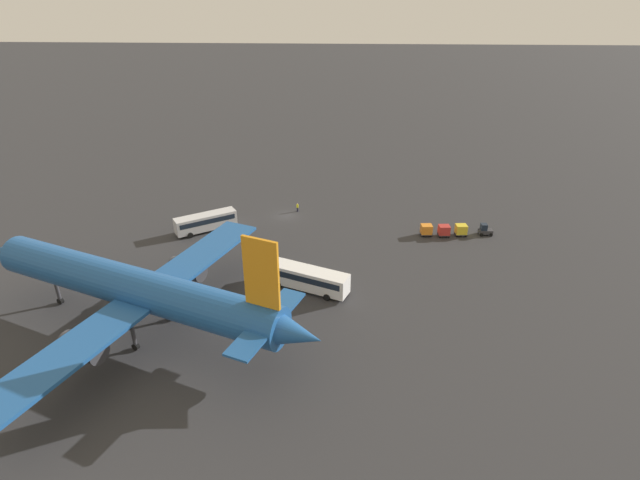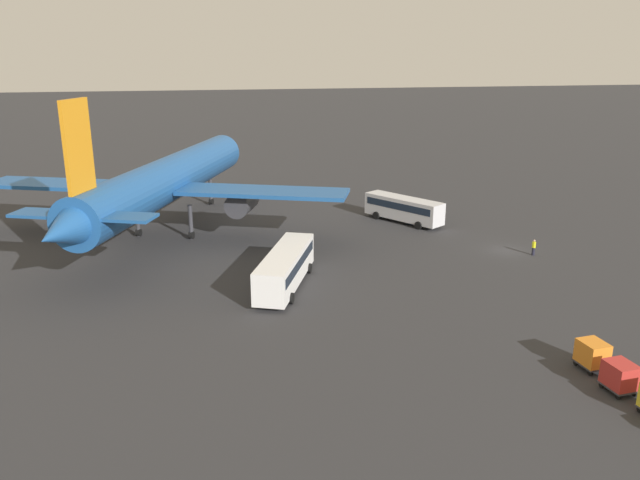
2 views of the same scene
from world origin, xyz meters
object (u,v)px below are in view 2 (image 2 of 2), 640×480
at_px(cargo_cart_orange, 592,354).
at_px(worker_person, 534,247).
at_px(shuttle_bus_far, 285,266).
at_px(cargo_cart_red, 620,376).
at_px(airplane, 166,181).
at_px(shuttle_bus_near, 404,208).

bearing_deg(cargo_cart_orange, worker_person, -21.41).
xyz_separation_m(shuttle_bus_far, cargo_cart_orange, (-20.05, -18.35, -0.83)).
relative_size(worker_person, cargo_cart_orange, 0.82).
xyz_separation_m(cargo_cart_red, cargo_cart_orange, (3.08, -0.13, 0.00)).
relative_size(airplane, shuttle_bus_far, 3.76).
height_order(cargo_cart_red, cargo_cart_orange, same).
bearing_deg(shuttle_bus_near, worker_person, 177.95).
distance_m(airplane, cargo_cart_red, 52.47).
distance_m(shuttle_bus_near, worker_person, 18.33).
bearing_deg(cargo_cart_orange, shuttle_bus_far, 42.46).
bearing_deg(worker_person, cargo_cart_orange, 158.59).
height_order(shuttle_bus_near, shuttle_bus_far, shuttle_bus_far).
bearing_deg(cargo_cart_red, cargo_cart_orange, -2.42).
bearing_deg(shuttle_bus_far, cargo_cart_orange, -115.28).
height_order(worker_person, cargo_cart_orange, cargo_cart_orange).
bearing_deg(worker_person, cargo_cart_red, 160.61).
height_order(worker_person, cargo_cart_red, cargo_cart_red).
xyz_separation_m(airplane, worker_person, (-16.40, -38.67, -5.63)).
bearing_deg(cargo_cart_orange, airplane, 36.13).
distance_m(cargo_cart_red, cargo_cart_orange, 3.08).
xyz_separation_m(shuttle_bus_near, cargo_cart_red, (-42.61, 0.13, -0.73)).
bearing_deg(shuttle_bus_far, worker_person, -60.04).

